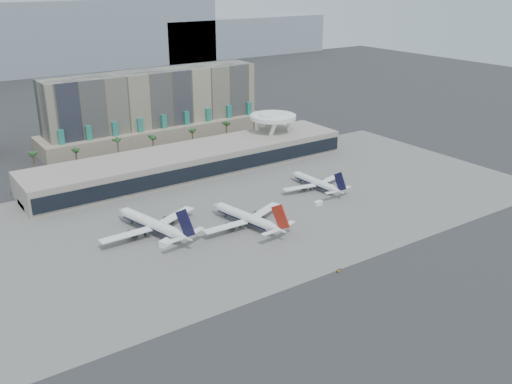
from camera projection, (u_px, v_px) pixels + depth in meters
ground at (337, 253)px, 208.57m from camera, size 900.00×900.00×0.00m
apron_pad at (253, 205)px, 250.87m from camera, size 260.00×130.00×0.06m
mountain_ridge at (45, 42)px, 573.98m from camera, size 680.00×60.00×70.00m
hotel at (155, 113)px, 341.93m from camera, size 140.00×30.00×42.00m
terminal at (193, 160)px, 290.71m from camera, size 170.00×32.50×14.50m
saucer_structure at (273, 120)px, 320.11m from camera, size 26.00×26.00×21.89m
palm_row at (173, 135)px, 320.00m from camera, size 157.80×2.80×13.10m
airliner_left at (153, 224)px, 222.59m from camera, size 43.97×45.65×16.04m
airliner_centre at (247, 218)px, 229.20m from camera, size 40.85×42.46×14.81m
airliner_right at (316, 182)px, 268.87m from camera, size 36.08×37.18×12.83m
service_vehicle_a at (166, 243)px, 213.61m from camera, size 5.64×4.26×2.48m
service_vehicle_b at (318, 203)px, 250.80m from camera, size 3.70×2.26×1.84m
taxiway_sign at (339, 271)px, 195.18m from camera, size 2.07×0.70×0.93m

